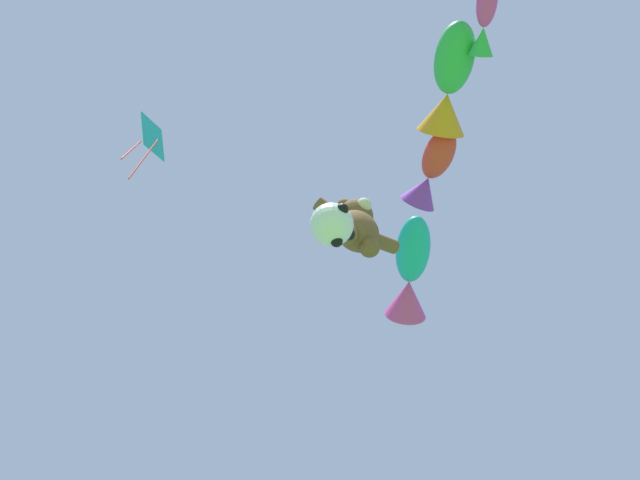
# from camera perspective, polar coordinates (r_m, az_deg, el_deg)

# --- Properties ---
(teddy_bear_kite) EXTENTS (1.81, 0.80, 1.84)m
(teddy_bear_kite) POSITION_cam_1_polar(r_m,az_deg,el_deg) (13.25, 2.96, 1.10)
(teddy_bear_kite) COLOR brown
(soccer_ball_kite) EXTENTS (0.81, 0.80, 0.74)m
(soccer_ball_kite) POSITION_cam_1_polar(r_m,az_deg,el_deg) (11.72, 0.97, 1.21)
(soccer_ball_kite) COLOR white
(fish_kite_teal) EXTENTS (1.83, 2.49, 0.93)m
(fish_kite_teal) POSITION_cam_1_polar(r_m,az_deg,el_deg) (15.77, 7.22, -2.73)
(fish_kite_teal) COLOR #19ADB2
(fish_kite_crimson) EXTENTS (1.05, 1.88, 0.81)m
(fish_kite_crimson) POSITION_cam_1_polar(r_m,az_deg,el_deg) (15.82, 8.85, 5.37)
(fish_kite_crimson) COLOR red
(fish_kite_emerald) EXTENTS (1.80, 2.51, 1.04)m
(fish_kite_emerald) POSITION_cam_1_polar(r_m,az_deg,el_deg) (15.57, 10.29, 12.04)
(fish_kite_emerald) COLOR green
(fish_kite_magenta) EXTENTS (1.15, 1.59, 0.52)m
(fish_kite_magenta) POSITION_cam_1_polar(r_m,az_deg,el_deg) (15.19, 13.02, 16.67)
(fish_kite_magenta) COLOR #E53F9E
(diamond_kite) EXTENTS (0.88, 0.71, 2.83)m
(diamond_kite) POSITION_cam_1_polar(r_m,az_deg,el_deg) (14.91, -13.45, 7.77)
(diamond_kite) COLOR #19ADB2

